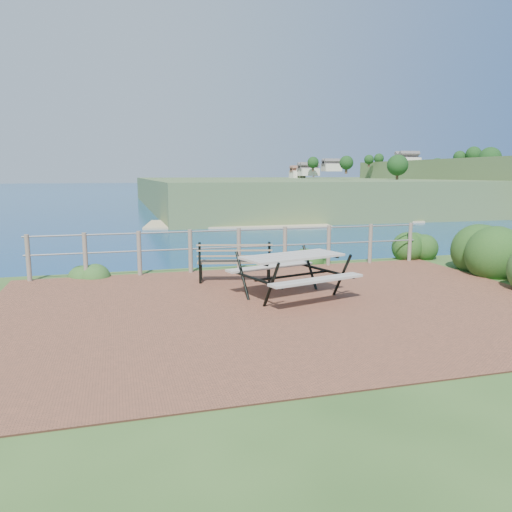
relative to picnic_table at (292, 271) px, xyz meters
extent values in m
cube|color=brown|center=(-0.31, -0.49, -0.51)|extent=(10.00, 7.00, 0.12)
plane|color=navy|center=(-0.31, 199.51, -0.51)|extent=(1200.00, 1200.00, 0.00)
cylinder|color=#6B5B4C|center=(-4.91, 2.86, 0.01)|extent=(0.10, 0.10, 1.00)
cylinder|color=#6B5B4C|center=(-3.76, 2.86, 0.01)|extent=(0.10, 0.10, 1.00)
cylinder|color=#6B5B4C|center=(-2.61, 2.86, 0.01)|extent=(0.10, 0.10, 1.00)
cylinder|color=#6B5B4C|center=(-1.46, 2.86, 0.01)|extent=(0.10, 0.10, 1.00)
cylinder|color=#6B5B4C|center=(-0.31, 2.86, 0.01)|extent=(0.10, 0.10, 1.00)
cylinder|color=#6B5B4C|center=(0.84, 2.86, 0.01)|extent=(0.10, 0.10, 1.00)
cylinder|color=#6B5B4C|center=(1.99, 2.86, 0.01)|extent=(0.10, 0.10, 1.00)
cylinder|color=#6B5B4C|center=(3.14, 2.86, 0.01)|extent=(0.10, 0.10, 1.00)
cylinder|color=#6B5B4C|center=(4.29, 2.86, 0.01)|extent=(0.10, 0.10, 1.00)
cylinder|color=slate|center=(-0.31, 2.86, 0.46)|extent=(9.40, 0.04, 0.04)
cylinder|color=slate|center=(-0.31, 2.86, 0.06)|extent=(9.40, 0.04, 0.04)
cube|color=#3D5F2F|center=(139.69, 209.51, -6.51)|extent=(260.00, 180.00, 12.00)
cube|color=#A19B90|center=(0.00, 0.00, 0.28)|extent=(2.01, 1.26, 0.04)
cube|color=#A19B90|center=(0.00, 0.00, -0.03)|extent=(1.88, 0.78, 0.04)
cube|color=#A19B90|center=(0.00, 0.00, -0.03)|extent=(1.88, 0.78, 0.04)
cylinder|color=black|center=(0.00, 0.00, -0.08)|extent=(1.56, 0.49, 0.05)
cube|color=brown|center=(-0.71, 1.61, -0.06)|extent=(1.60, 0.73, 0.03)
cube|color=brown|center=(-0.71, 1.61, 0.21)|extent=(1.54, 0.46, 0.35)
cube|color=black|center=(-0.71, 1.61, -0.27)|extent=(0.06, 0.07, 0.43)
cube|color=black|center=(-0.71, 1.61, -0.27)|extent=(0.06, 0.07, 0.43)
cube|color=black|center=(-0.71, 1.61, -0.27)|extent=(0.06, 0.07, 0.43)
cube|color=black|center=(-0.71, 1.61, -0.27)|extent=(0.06, 0.07, 0.43)
ellipsoid|color=#133F14|center=(5.39, 1.09, -0.51)|extent=(1.39, 1.39, 1.98)
ellipsoid|color=#133F14|center=(4.68, 3.09, -0.51)|extent=(0.94, 0.94, 1.35)
ellipsoid|color=#245720|center=(-3.67, 3.17, -0.51)|extent=(0.70, 0.70, 0.42)
ellipsoid|color=#133F14|center=(1.93, 3.60, -0.51)|extent=(0.81, 0.81, 0.56)
camera|label=1|loc=(-3.07, -8.48, 1.78)|focal=35.00mm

